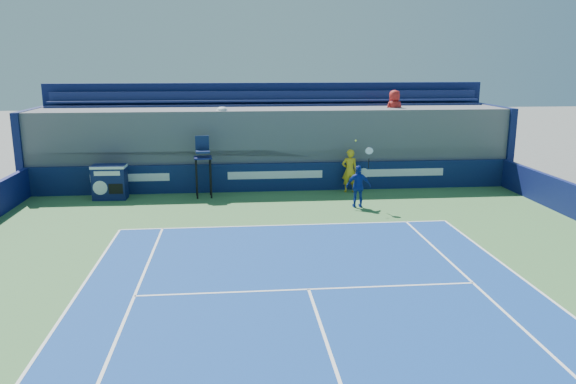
{
  "coord_description": "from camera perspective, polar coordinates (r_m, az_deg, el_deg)",
  "views": [
    {
      "loc": [
        -1.72,
        -6.13,
        5.36
      ],
      "look_at": [
        0.0,
        11.5,
        1.25
      ],
      "focal_mm": 35.0,
      "sensor_mm": 36.0,
      "label": 1
    }
  ],
  "objects": [
    {
      "name": "match_clock",
      "position": [
        23.4,
        -17.66,
        1.07
      ],
      "size": [
        1.34,
        0.77,
        1.4
      ],
      "color": "#0E1746",
      "rests_on": "ground"
    },
    {
      "name": "tennis_player",
      "position": [
        21.18,
        7.17,
        0.58
      ],
      "size": [
        0.96,
        0.48,
        2.57
      ],
      "color": "navy",
      "rests_on": "apron"
    },
    {
      "name": "back_hoarding",
      "position": [
        23.77,
        -1.31,
        1.52
      ],
      "size": [
        20.4,
        0.21,
        1.2
      ],
      "color": "#0C1946",
      "rests_on": "ground"
    },
    {
      "name": "stadium_seating",
      "position": [
        25.58,
        -1.65,
        5.14
      ],
      "size": [
        21.0,
        4.05,
        4.4
      ],
      "color": "#535358",
      "rests_on": "ground"
    },
    {
      "name": "ball_person",
      "position": [
        23.64,
        6.27,
        2.17
      ],
      "size": [
        0.68,
        0.46,
        1.82
      ],
      "primitive_type": "imported",
      "rotation": [
        0.0,
        0.0,
        3.1
      ],
      "color": "gold",
      "rests_on": "apron"
    },
    {
      "name": "umpire_chair",
      "position": [
        22.78,
        -8.64,
        3.24
      ],
      "size": [
        0.76,
        0.76,
        2.48
      ],
      "color": "black",
      "rests_on": "ground"
    }
  ]
}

